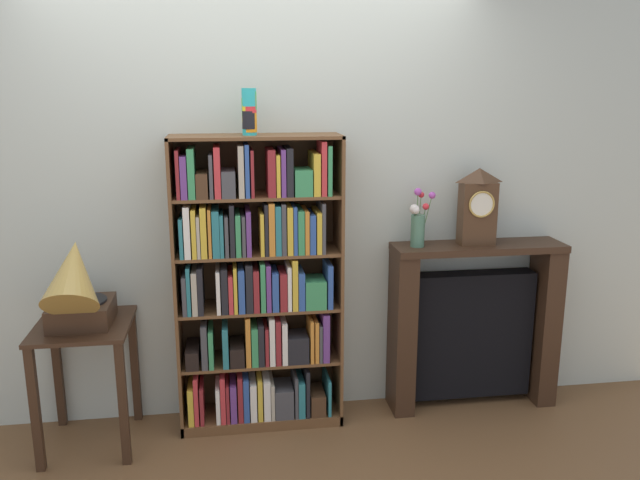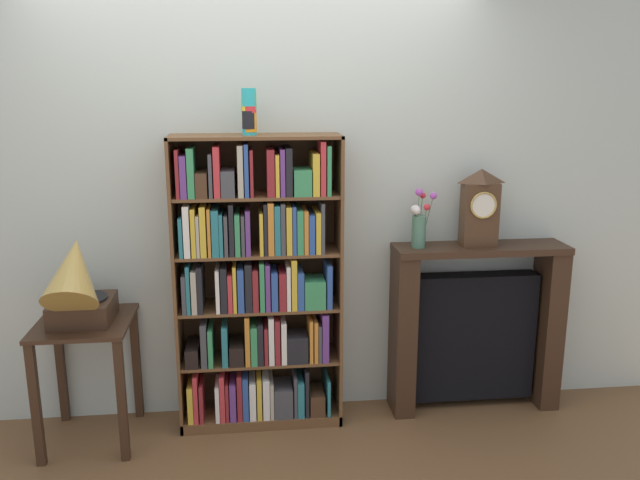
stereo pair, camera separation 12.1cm
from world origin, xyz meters
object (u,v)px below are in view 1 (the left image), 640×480
object	(u,v)px
bookshelf	(258,291)
gramophone	(76,286)
cup_stack	(249,112)
flower_vase	(418,223)
side_table_left	(86,355)
fireplace_mantel	(473,326)
mantel_clock	(478,207)

from	to	relation	value
bookshelf	gramophone	world-z (taller)	bookshelf
cup_stack	flower_vase	bearing A→B (deg)	2.00
side_table_left	fireplace_mantel	distance (m)	2.25
cup_stack	fireplace_mantel	distance (m)	1.86
flower_vase	bookshelf	bearing A→B (deg)	-178.27
side_table_left	gramophone	bearing A→B (deg)	-90.00
side_table_left	fireplace_mantel	bearing A→B (deg)	3.91
bookshelf	gramophone	bearing A→B (deg)	-168.64
flower_vase	mantel_clock	bearing A→B (deg)	-0.99
bookshelf	mantel_clock	bearing A→B (deg)	0.98
cup_stack	gramophone	world-z (taller)	cup_stack
flower_vase	side_table_left	bearing A→B (deg)	-175.86
side_table_left	flower_vase	bearing A→B (deg)	4.14
bookshelf	cup_stack	size ratio (longest dim) A/B	6.86
bookshelf	gramophone	xyz separation A→B (m)	(-0.94, -0.19, 0.13)
side_table_left	cup_stack	bearing A→B (deg)	6.36
bookshelf	side_table_left	size ratio (longest dim) A/B	2.39
mantel_clock	cup_stack	bearing A→B (deg)	-178.81
fireplace_mantel	flower_vase	size ratio (longest dim) A/B	3.04
bookshelf	cup_stack	distance (m)	1.00
gramophone	mantel_clock	distance (m)	2.26
cup_stack	gramophone	bearing A→B (deg)	-168.67
cup_stack	mantel_clock	distance (m)	1.42
fireplace_mantel	gramophone	bearing A→B (deg)	-174.03
fireplace_mantel	mantel_clock	size ratio (longest dim) A/B	2.28
side_table_left	flower_vase	world-z (taller)	flower_vase
side_table_left	fireplace_mantel	world-z (taller)	fireplace_mantel
fireplace_mantel	flower_vase	xyz separation A→B (m)	(-0.38, -0.02, 0.66)
cup_stack	gramophone	xyz separation A→B (m)	(-0.92, -0.18, -0.86)
side_table_left	fireplace_mantel	xyz separation A→B (m)	(2.25, 0.15, -0.02)
side_table_left	bookshelf	bearing A→B (deg)	6.52
gramophone	cup_stack	bearing A→B (deg)	11.33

